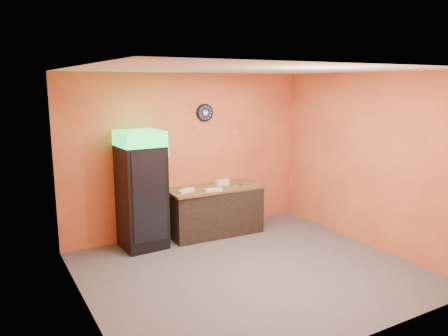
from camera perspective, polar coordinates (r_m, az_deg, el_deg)
floor at (r=6.40m, az=3.43°, el=-13.19°), size 4.50×4.50×0.00m
back_wall at (r=7.69m, az=-4.62°, el=1.82°), size 4.50×0.02×2.80m
left_wall at (r=5.12m, az=-18.01°, el=-3.36°), size 0.02×4.00×2.80m
right_wall at (r=7.43m, az=18.26°, el=0.97°), size 0.02×4.00×2.80m
ceiling at (r=5.85m, az=3.75°, el=12.72°), size 4.50×4.00×0.02m
beverage_cooler at (r=7.06m, az=-10.63°, el=-3.09°), size 0.69×0.70×1.90m
prep_counter at (r=7.74m, az=-1.26°, el=-5.67°), size 1.64×0.78×0.80m
wall_clock at (r=7.72m, az=-2.54°, el=7.24°), size 0.31×0.06×0.31m
wall_phone at (r=7.45m, az=-7.62°, el=2.18°), size 0.11×0.10×0.21m
butcher_paper at (r=7.63m, az=-1.28°, el=-2.63°), size 1.69×0.75×0.04m
sub_roll_stack at (r=7.71m, az=-0.18°, el=-1.93°), size 0.25×0.12×0.10m
wrapped_sandwich_left at (r=7.26m, az=-4.98°, el=-3.06°), size 0.26×0.13×0.04m
wrapped_sandwich_mid at (r=7.33m, az=-1.41°, el=-2.88°), size 0.30×0.16×0.04m
wrapped_sandwich_right at (r=7.36m, az=-4.87°, el=-2.86°), size 0.29×0.18×0.04m
kitchen_tool at (r=7.65m, az=-1.23°, el=-2.24°), size 0.05×0.05×0.05m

